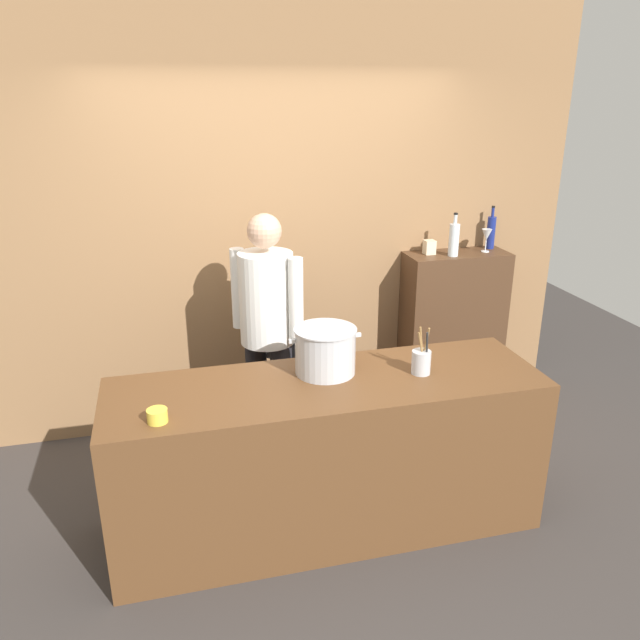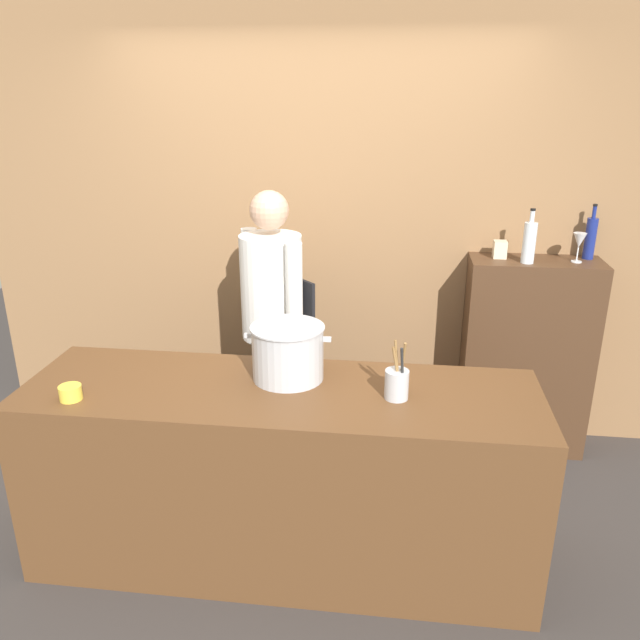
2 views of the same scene
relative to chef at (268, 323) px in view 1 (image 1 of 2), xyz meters
name	(u,v)px [view 1 (image 1 of 2)]	position (x,y,z in m)	size (l,w,h in m)	color
ground_plane	(327,522)	(0.18, -0.78, -0.96)	(8.00, 8.00, 0.00)	#383330
brick_back_panel	(276,219)	(0.18, 0.62, 0.54)	(4.40, 0.10, 3.00)	olive
prep_counter	(327,455)	(0.18, -0.78, -0.51)	(2.33, 0.70, 0.90)	brown
bar_cabinet	(452,331)	(1.49, 0.41, -0.35)	(0.76, 0.32, 1.22)	#472D1C
chef	(268,323)	(0.00, 0.00, 0.00)	(0.44, 0.44, 1.66)	black
stockpot_large	(325,351)	(0.20, -0.66, 0.06)	(0.40, 0.34, 0.25)	#B7BABF
utensil_crock	(421,361)	(0.70, -0.80, 0.01)	(0.10, 0.10, 0.27)	#B7BABF
butter_jar	(157,416)	(-0.69, -0.99, -0.03)	(0.10, 0.10, 0.06)	yellow
wine_bottle_cobalt	(491,232)	(1.79, 0.49, 0.38)	(0.06, 0.06, 0.32)	navy
wine_bottle_clear	(454,239)	(1.42, 0.35, 0.38)	(0.07, 0.07, 0.31)	silver
wine_glass_wide	(487,236)	(1.70, 0.40, 0.38)	(0.07, 0.07, 0.17)	silver
spice_tin_cream	(429,247)	(1.28, 0.44, 0.31)	(0.08, 0.08, 0.10)	beige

